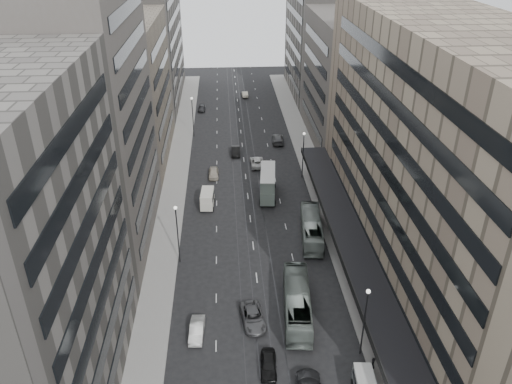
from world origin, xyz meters
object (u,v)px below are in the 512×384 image
object	(u,v)px
panel_van	(207,198)
sedan_0	(268,364)
bus_near	(297,302)
sedan_2	(253,317)
double_decker	(268,183)
bus_far	(311,228)
sedan_1	(197,330)
pedestrian	(372,365)

from	to	relation	value
panel_van	sedan_0	size ratio (longest dim) A/B	1.08
bus_near	sedan_2	world-z (taller)	bus_near
panel_van	sedan_0	xyz separation A→B (m)	(6.54, -32.44, -0.77)
bus_near	sedan_2	distance (m)	5.17
double_decker	bus_near	bearing A→B (deg)	-82.28
sedan_2	bus_far	bearing A→B (deg)	53.86
sedan_1	bus_near	bearing A→B (deg)	16.12
panel_van	sedan_2	world-z (taller)	panel_van
double_decker	sedan_0	size ratio (longest dim) A/B	2.07
sedan_2	sedan_0	bearing A→B (deg)	-87.32
panel_van	sedan_2	distance (m)	26.34
bus_far	pedestrian	bearing A→B (deg)	100.88
panel_van	sedan_1	bearing A→B (deg)	-87.71
panel_van	sedan_1	xyz separation A→B (m)	(-0.65, -27.25, -0.77)
bus_far	double_decker	xyz separation A→B (m)	(-5.01, 12.29, 0.85)
bus_far	sedan_0	distance (m)	24.25
sedan_2	pedestrian	size ratio (longest dim) A/B	2.86
double_decker	pedestrian	xyz separation A→B (m)	(7.02, -36.23, -1.34)
sedan_1	pedestrian	size ratio (longest dim) A/B	2.32
bus_near	bus_far	distance (m)	15.74
sedan_0	pedestrian	world-z (taller)	pedestrian
sedan_0	pedestrian	size ratio (longest dim) A/B	2.23
sedan_0	sedan_2	xyz separation A→B (m)	(-1.11, 6.68, 0.03)
sedan_1	pedestrian	world-z (taller)	pedestrian
sedan_0	bus_near	bearing A→B (deg)	67.17
panel_van	sedan_1	world-z (taller)	panel_van
bus_near	sedan_2	size ratio (longest dim) A/B	2.31
double_decker	sedan_2	xyz separation A→B (m)	(-4.12, -28.49, -1.67)
bus_far	double_decker	size ratio (longest dim) A/B	1.34
bus_far	sedan_2	distance (m)	18.61
bus_near	sedan_0	distance (m)	8.66
panel_van	pedestrian	size ratio (longest dim) A/B	2.40
bus_near	sedan_1	world-z (taller)	bus_near
double_decker	sedan_0	world-z (taller)	double_decker
bus_near	double_decker	distance (m)	27.50
bus_near	panel_van	xyz separation A→B (m)	(-10.41, 24.76, -0.19)
sedan_2	panel_van	bearing A→B (deg)	95.15
sedan_0	sedan_2	world-z (taller)	sedan_2
panel_van	bus_near	bearing A→B (deg)	-63.53
panel_van	sedan_2	bearing A→B (deg)	-74.44
panel_van	double_decker	bearing A→B (deg)	19.55
bus_far	sedan_2	xyz separation A→B (m)	(-9.13, -16.20, -0.83)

